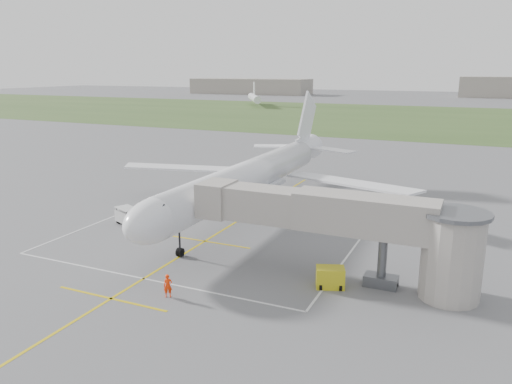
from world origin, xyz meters
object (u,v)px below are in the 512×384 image
at_px(jet_bridge, 355,225).
at_px(ramp_worker_wing, 212,206).
at_px(gpu_unit, 330,278).
at_px(ramp_worker_nose, 168,286).
at_px(airliner, 250,177).
at_px(baggage_cart, 127,216).

bearing_deg(jet_bridge, ramp_worker_wing, 148.06).
distance_m(gpu_unit, ramp_worker_wing, 23.29).
bearing_deg(ramp_worker_wing, ramp_worker_nose, 137.40).
bearing_deg(ramp_worker_nose, gpu_unit, -1.28).
distance_m(airliner, baggage_cart, 14.54).
relative_size(baggage_cart, ramp_worker_wing, 1.66).
bearing_deg(gpu_unit, airliner, 111.59).
xyz_separation_m(jet_bridge, ramp_worker_nose, (-11.97, -8.48, -3.85)).
bearing_deg(gpu_unit, ramp_worker_wing, 122.28).
distance_m(gpu_unit, baggage_cart, 25.75).
xyz_separation_m(airliner, ramp_worker_nose, (3.75, -22.73, -3.50)).
relative_size(gpu_unit, baggage_cart, 0.80).
xyz_separation_m(gpu_unit, ramp_worker_nose, (-10.64, -6.68, 0.08)).
bearing_deg(baggage_cart, jet_bridge, 13.41).
distance_m(baggage_cart, ramp_worker_nose, 19.48).
distance_m(jet_bridge, ramp_worker_nose, 15.17).
height_order(jet_bridge, ramp_worker_nose, jet_bridge).
bearing_deg(ramp_worker_wing, airliner, -128.59).
xyz_separation_m(gpu_unit, baggage_cart, (-24.89, 6.59, 0.17)).
bearing_deg(airliner, baggage_cart, -138.01).
relative_size(airliner, gpu_unit, 18.34).
bearing_deg(baggage_cart, airliner, 65.76).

